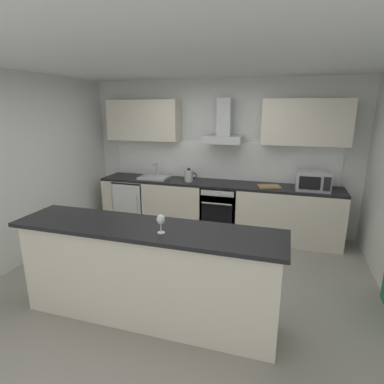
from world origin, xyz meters
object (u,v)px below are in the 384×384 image
at_px(oven, 220,208).
at_px(chopping_board, 269,186).
at_px(microwave, 313,181).
at_px(sink, 154,177).
at_px(kettle, 189,176).
at_px(wine_glass, 161,220).
at_px(range_hood, 224,129).
at_px(refrigerator, 134,202).

relative_size(oven, chopping_board, 2.35).
relative_size(microwave, chopping_board, 1.47).
xyz_separation_m(microwave, chopping_board, (-0.65, 0.00, -0.14)).
height_order(oven, sink, sink).
bearing_deg(sink, chopping_board, -0.99).
relative_size(sink, kettle, 1.73).
bearing_deg(chopping_board, wine_glass, -107.94).
xyz_separation_m(microwave, range_hood, (-1.43, 0.16, 0.74)).
height_order(refrigerator, range_hood, range_hood).
height_order(oven, microwave, microwave).
xyz_separation_m(sink, range_hood, (1.22, 0.12, 0.86)).
xyz_separation_m(refrigerator, wine_glass, (1.61, -2.54, 0.71)).
distance_m(wine_glass, chopping_board, 2.66).
xyz_separation_m(kettle, wine_glass, (0.53, -2.51, 0.13)).
height_order(range_hood, chopping_board, range_hood).
relative_size(sink, chopping_board, 1.47).
distance_m(refrigerator, chopping_board, 2.48).
bearing_deg(range_hood, kettle, -163.64).
relative_size(microwave, kettle, 1.73).
height_order(refrigerator, wine_glass, wine_glass).
bearing_deg(range_hood, sink, -174.43).
height_order(kettle, range_hood, range_hood).
distance_m(oven, kettle, 0.78).
distance_m(sink, wine_glass, 2.83).
bearing_deg(chopping_board, oven, 178.28).
xyz_separation_m(oven, microwave, (1.43, -0.03, 0.59)).
xyz_separation_m(range_hood, chopping_board, (0.79, -0.15, -0.88)).
bearing_deg(kettle, oven, 3.47).
relative_size(microwave, wine_glass, 2.81).
distance_m(oven, wine_glass, 2.63).
bearing_deg(microwave, kettle, -179.83).
relative_size(oven, sink, 1.60).
relative_size(oven, wine_glass, 4.50).
xyz_separation_m(oven, sink, (-1.22, 0.01, 0.47)).
relative_size(range_hood, wine_glass, 4.05).
bearing_deg(refrigerator, chopping_board, -0.49).
xyz_separation_m(sink, chopping_board, (2.00, -0.03, -0.02)).
bearing_deg(kettle, microwave, 0.17).
xyz_separation_m(sink, kettle, (0.66, -0.04, 0.08)).
bearing_deg(wine_glass, oven, 89.37).
relative_size(oven, kettle, 2.77).
distance_m(refrigerator, sink, 0.66).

